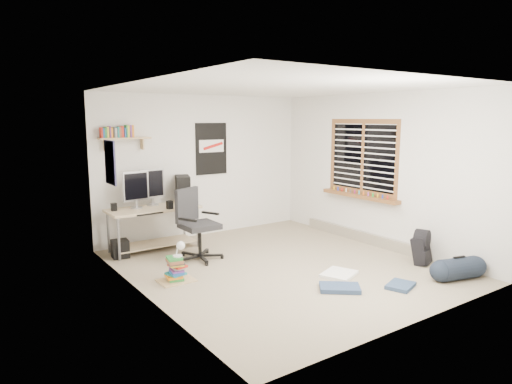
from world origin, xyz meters
TOP-DOWN VIEW (x-y plane):
  - floor at (0.00, 0.00)m, footprint 4.00×4.50m
  - ceiling at (0.00, 0.00)m, footprint 4.00×4.50m
  - back_wall at (0.00, 2.25)m, footprint 4.00×0.01m
  - left_wall at (-2.00, 0.00)m, footprint 0.01×4.50m
  - right_wall at (2.00, 0.00)m, footprint 0.01×4.50m
  - desk at (-1.15, 1.81)m, footprint 1.56×1.14m
  - monitor_left at (-1.39, 1.91)m, footprint 0.43×0.15m
  - monitor_right at (-1.08, 2.00)m, footprint 0.44×0.17m
  - pc_tower at (-0.54, 2.00)m, footprint 0.37×0.51m
  - keyboard at (-1.33, 1.56)m, footprint 0.42×0.15m
  - speaker_left at (-1.75, 1.90)m, footprint 0.09×0.09m
  - speaker_right at (-0.98, 1.56)m, footprint 0.09×0.09m
  - office_chair at (-0.79, 0.94)m, footprint 0.93×0.93m
  - wall_shelf at (-1.45, 2.14)m, footprint 0.80×0.22m
  - poster_back_wall at (0.15, 2.23)m, footprint 0.62×0.03m
  - poster_left_wall at (-1.99, 1.20)m, footprint 0.02×0.42m
  - window at (1.95, 0.30)m, footprint 0.10×1.50m
  - baseboard_heater at (1.96, 0.30)m, footprint 0.08×2.50m
  - backpack at (1.74, -1.08)m, footprint 0.36×0.33m
  - duffel_bag at (1.58, -1.76)m, footprint 0.36×0.36m
  - tshirt at (0.41, -0.77)m, footprint 0.57×0.53m
  - jeans_a at (0.04, -1.15)m, footprint 0.57×0.55m
  - jeans_b at (0.72, -1.52)m, footprint 0.45×0.39m
  - book_stack at (-1.48, 0.29)m, footprint 0.55×0.51m
  - desk_lamp at (-1.46, 0.27)m, footprint 0.16×0.22m
  - subwoofer at (-1.75, 1.69)m, footprint 0.27×0.27m

SIDE VIEW (x-z plane):
  - floor at x=0.00m, z-range -0.01..0.00m
  - tshirt at x=0.41m, z-range 0.00..0.04m
  - jeans_b at x=0.72m, z-range 0.00..0.05m
  - jeans_a at x=0.04m, z-range 0.00..0.06m
  - baseboard_heater at x=1.96m, z-range 0.00..0.18m
  - duffel_bag at x=1.58m, z-range -0.14..0.42m
  - subwoofer at x=-1.75m, z-range 0.01..0.27m
  - book_stack at x=-1.48m, z-range 0.00..0.30m
  - backpack at x=1.74m, z-range 0.00..0.40m
  - desk at x=-1.15m, z-range 0.04..0.69m
  - desk_lamp at x=-1.46m, z-range 0.28..0.48m
  - office_chair at x=-0.79m, z-range -0.05..1.03m
  - keyboard at x=-1.33m, z-range 0.65..0.67m
  - speaker_left at x=-1.75m, z-range 0.65..0.81m
  - speaker_right at x=-0.98m, z-range 0.65..0.82m
  - monitor_left at x=-1.39m, z-range 0.65..1.12m
  - monitor_right at x=-1.08m, z-range 0.65..1.13m
  - pc_tower at x=-0.54m, z-range 0.65..1.13m
  - back_wall at x=0.00m, z-range 0.00..2.50m
  - left_wall at x=-2.00m, z-range 0.00..2.50m
  - right_wall at x=2.00m, z-range 0.00..2.50m
  - window at x=1.95m, z-range 0.82..2.08m
  - poster_left_wall at x=-1.99m, z-range 1.20..1.80m
  - poster_back_wall at x=0.15m, z-range 1.09..2.01m
  - wall_shelf at x=-1.45m, z-range 1.66..1.90m
  - ceiling at x=0.00m, z-range 2.50..2.51m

